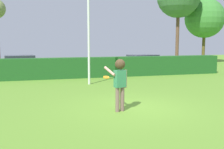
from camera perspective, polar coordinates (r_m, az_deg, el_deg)
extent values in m
plane|color=olive|center=(9.90, 4.40, -7.00)|extent=(60.00, 60.00, 0.00)
cylinder|color=#7B5F56|center=(9.30, 1.15, -5.25)|extent=(0.14, 0.14, 0.84)
cylinder|color=#7B5F56|center=(9.41, 2.16, -5.11)|extent=(0.14, 0.14, 0.84)
cube|color=#368456|center=(9.23, 1.67, -0.87)|extent=(0.43, 0.32, 0.58)
cylinder|color=tan|center=(9.30, -0.49, 0.68)|extent=(0.27, 0.61, 0.30)
cylinder|color=tan|center=(9.37, 2.85, -0.88)|extent=(0.09, 0.09, 0.62)
sphere|color=tan|center=(9.18, 1.68, 1.97)|extent=(0.22, 0.22, 0.22)
sphere|color=#453320|center=(9.18, 1.68, 2.16)|extent=(0.35, 0.35, 0.35)
cylinder|color=orange|center=(10.01, -1.20, -0.57)|extent=(0.23, 0.22, 0.08)
cylinder|color=silver|center=(14.98, -4.87, 7.73)|extent=(0.12, 0.12, 5.15)
cube|color=#1E551F|center=(17.95, -4.95, 1.48)|extent=(18.91, 0.90, 1.30)
cube|color=#1E6633|center=(22.58, -18.62, 2.11)|extent=(4.38, 2.21, 0.55)
cube|color=#2D333D|center=(22.55, -18.67, 3.31)|extent=(2.38, 1.82, 0.40)
cylinder|color=black|center=(23.60, -15.19, 1.77)|extent=(0.61, 0.17, 0.60)
cylinder|color=black|center=(21.92, -14.60, 1.39)|extent=(0.61, 0.17, 0.60)
cylinder|color=black|center=(23.39, -22.34, 1.43)|extent=(0.61, 0.17, 0.60)
cylinder|color=black|center=(21.70, -22.30, 1.03)|extent=(0.61, 0.17, 0.60)
cube|color=#B7B7BC|center=(22.38, 6.40, 2.40)|extent=(4.46, 2.55, 0.55)
cube|color=#2D333D|center=(22.35, 6.42, 3.61)|extent=(2.48, 1.99, 0.40)
cylinder|color=black|center=(23.94, 8.16, 2.02)|extent=(0.61, 0.22, 0.60)
cylinder|color=black|center=(22.60, 10.69, 1.66)|extent=(0.61, 0.22, 0.60)
cylinder|color=black|center=(22.35, 2.05, 1.72)|extent=(0.61, 0.22, 0.60)
cylinder|color=black|center=(20.90, 4.37, 1.33)|extent=(0.61, 0.22, 0.60)
cylinder|color=brown|center=(28.17, 13.45, 7.58)|extent=(0.33, 0.33, 5.43)
cylinder|color=brown|center=(30.81, 18.51, 5.53)|extent=(0.32, 0.32, 3.47)
sphere|color=#3F8635|center=(30.89, 18.74, 11.05)|extent=(4.13, 4.13, 4.13)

